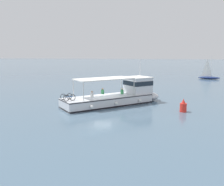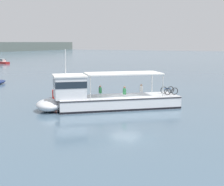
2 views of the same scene
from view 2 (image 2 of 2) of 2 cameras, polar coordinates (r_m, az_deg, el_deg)
ground_plane at (r=30.22m, az=2.31°, el=-2.74°), size 400.00×400.00×0.00m
ferry_main at (r=30.21m, az=-1.87°, el=-0.79°), size 10.72×11.59×5.32m
motorboat_near_starboard at (r=97.86m, az=-17.78°, el=5.01°), size 2.01×3.79×1.26m
channel_buoy at (r=36.53m, az=-9.48°, el=0.02°), size 0.70×0.70×1.40m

